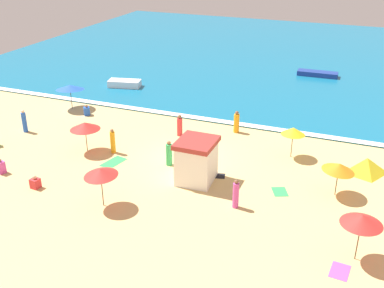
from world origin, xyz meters
name	(u,v)px	position (x,y,z in m)	size (l,w,h in m)	color
ground_plane	(185,156)	(0.00, 0.00, 0.00)	(60.00, 60.00, 0.00)	#D8B775
ocean_water	(277,55)	(0.00, 28.00, 0.05)	(60.00, 44.00, 0.10)	#146B93
wave_breaker_foam	(217,120)	(0.00, 6.30, 0.10)	(57.00, 0.70, 0.01)	white
lifeguard_cabana	(196,160)	(1.86, -2.75, 1.31)	(2.15, 2.41, 2.59)	white
beach_umbrella_0	(362,220)	(11.09, -6.78, 2.11)	(2.54, 2.54, 2.34)	#4C3823
beach_umbrella_2	(85,126)	(-6.34, -1.76, 1.82)	(2.80, 2.80, 2.08)	#4C3823
beach_umbrella_3	(293,131)	(6.45, 2.42, 1.82)	(1.72, 1.73, 2.08)	#4C3823
beach_umbrella_4	(101,172)	(-1.79, -7.14, 2.02)	(2.57, 2.57, 2.29)	#4C3823
beach_umbrella_5	(70,87)	(-12.03, 4.66, 1.80)	(2.96, 2.97, 2.11)	#4C3823
beach_umbrella_6	(339,167)	(9.65, -1.39, 1.72)	(2.21, 2.19, 2.03)	#4C3823
beach_tent	(366,166)	(11.08, 1.87, 0.51)	(2.52, 2.34, 1.03)	yellow
beachgoer_1	(236,194)	(4.84, -4.68, 0.78)	(0.46, 0.46, 1.67)	#D84CA5
beachgoer_2	(35,183)	(-6.39, -6.97, 0.32)	(0.53, 0.53, 0.80)	red
beachgoer_3	(24,122)	(-12.33, -0.69, 0.80)	(0.45, 0.45, 1.70)	blue
beachgoer_4	(236,123)	(1.98, 4.94, 0.75)	(0.51, 0.51, 1.63)	orange
beachgoer_6	(87,111)	(-10.03, 3.80, 0.36)	(0.63, 0.63, 0.87)	blue
beachgoer_8	(180,126)	(-1.61, 2.88, 0.73)	(0.52, 0.52, 1.57)	red
beachgoer_9	(1,167)	(-9.47, -6.30, 0.40)	(0.55, 0.55, 0.95)	#D84CA5
beachgoer_10	(113,141)	(-4.60, -1.32, 0.80)	(0.41, 0.41, 1.70)	orange
beachgoer_11	(169,154)	(-0.44, -1.55, 0.76)	(0.55, 0.55, 1.65)	green
beach_towel_0	(114,162)	(-3.87, -2.57, 0.01)	(1.23, 1.84, 0.01)	green
beach_towel_1	(280,192)	(6.73, -2.23, 0.01)	(1.16, 1.29, 0.01)	green
beach_towel_2	(211,175)	(2.47, -1.89, 0.01)	(1.79, 1.04, 0.01)	black
beach_towel_4	(340,271)	(10.55, -7.90, 0.01)	(0.89, 1.22, 0.01)	#D84CA5
small_boat_0	(125,83)	(-10.66, 11.02, 0.41)	(3.15, 1.89, 0.62)	white
small_boat_1	(318,74)	(5.52, 21.15, 0.33)	(3.93, 1.26, 0.46)	navy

